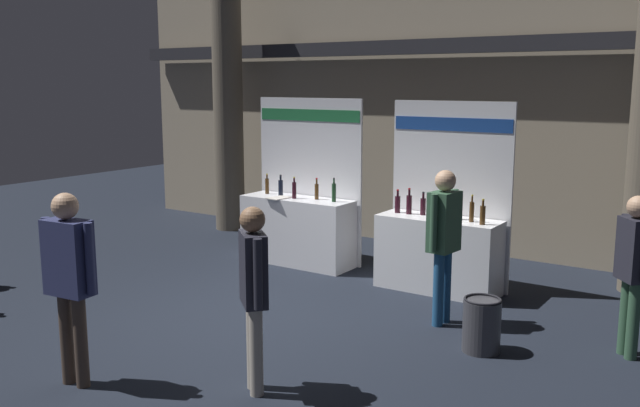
{
  "coord_description": "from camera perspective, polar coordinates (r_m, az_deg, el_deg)",
  "views": [
    {
      "loc": [
        5.11,
        -6.23,
        2.81
      ],
      "look_at": [
        0.16,
        1.12,
        1.25
      ],
      "focal_mm": 38.79,
      "sensor_mm": 36.0,
      "label": 1
    }
  ],
  "objects": [
    {
      "name": "exhibitor_booth_1",
      "position": [
        9.51,
        9.86,
        -3.38
      ],
      "size": [
        1.74,
        0.66,
        2.56
      ],
      "color": "white",
      "rests_on": "ground_plane"
    },
    {
      "name": "hall_colonnade",
      "position": [
        11.88,
        8.6,
        10.86
      ],
      "size": [
        12.61,
        1.33,
        6.14
      ],
      "color": "tan",
      "rests_on": "ground_plane"
    },
    {
      "name": "visitor_2",
      "position": [
        6.25,
        -5.5,
        -6.62
      ],
      "size": [
        0.45,
        0.41,
        1.73
      ],
      "rotation": [
        0.0,
        0.0,
        2.42
      ],
      "color": "#ADA393",
      "rests_on": "ground_plane"
    },
    {
      "name": "trash_bin",
      "position": [
        7.57,
        13.19,
        -9.72
      ],
      "size": [
        0.4,
        0.4,
        0.58
      ],
      "color": "#38383D",
      "rests_on": "ground_plane"
    },
    {
      "name": "exhibitor_booth_0",
      "position": [
        10.78,
        -1.74,
        -1.61
      ],
      "size": [
        1.9,
        0.73,
        2.56
      ],
      "color": "white",
      "rests_on": "ground_plane"
    },
    {
      "name": "visitor_4",
      "position": [
        8.08,
        10.18,
        -2.34
      ],
      "size": [
        0.29,
        0.54,
        1.83
      ],
      "rotation": [
        0.0,
        0.0,
        1.46
      ],
      "color": "navy",
      "rests_on": "ground_plane"
    },
    {
      "name": "visitor_3",
      "position": [
        7.72,
        24.47,
        -4.46
      ],
      "size": [
        0.4,
        0.42,
        1.69
      ],
      "rotation": [
        0.0,
        0.0,
        5.41
      ],
      "color": "#33563D",
      "rests_on": "ground_plane"
    },
    {
      "name": "ground_plane",
      "position": [
        8.54,
        -5.2,
        -9.25
      ],
      "size": [
        25.22,
        25.22,
        0.0
      ],
      "primitive_type": "plane",
      "color": "black"
    },
    {
      "name": "visitor_1",
      "position": [
        6.75,
        -19.99,
        -5.17
      ],
      "size": [
        0.62,
        0.28,
        1.83
      ],
      "rotation": [
        0.0,
        0.0,
        3.25
      ],
      "color": "#47382D",
      "rests_on": "ground_plane"
    }
  ]
}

